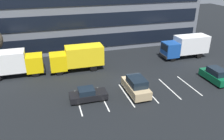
{
  "coord_description": "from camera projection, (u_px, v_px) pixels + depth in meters",
  "views": [
    {
      "loc": [
        -9.47,
        -24.17,
        13.35
      ],
      "look_at": [
        -1.85,
        1.47,
        1.4
      ],
      "focal_mm": 36.13,
      "sensor_mm": 36.0,
      "label": 1
    }
  ],
  "objects": [
    {
      "name": "ground_plane",
      "position": [
        129.0,
        83.0,
        29.06
      ],
      "size": [
        120.0,
        120.0,
        0.0
      ],
      "primitive_type": "plane",
      "color": "black"
    },
    {
      "name": "box_truck_blue",
      "position": [
        186.0,
        46.0,
        36.69
      ],
      "size": [
        7.73,
        2.56,
        3.58
      ],
      "color": "#194799",
      "rests_on": "ground_plane"
    },
    {
      "name": "box_truck_yellow",
      "position": [
        12.0,
        63.0,
        30.07
      ],
      "size": [
        7.65,
        2.53,
        3.55
      ],
      "color": "yellow",
      "rests_on": "ground_plane"
    },
    {
      "name": "suv_forest",
      "position": [
        215.0,
        75.0,
        28.98
      ],
      "size": [
        1.78,
        4.21,
        1.9
      ],
      "color": "#0C5933",
      "rests_on": "ground_plane"
    },
    {
      "name": "suv_tan",
      "position": [
        136.0,
        86.0,
        26.06
      ],
      "size": [
        1.99,
        4.7,
        2.13
      ],
      "color": "tan",
      "rests_on": "ground_plane"
    },
    {
      "name": "lot_markings",
      "position": [
        137.0,
        93.0,
        26.57
      ],
      "size": [
        14.14,
        5.4,
        0.01
      ],
      "color": "silver",
      "rests_on": "ground_plane"
    },
    {
      "name": "box_truck_yellow_all",
      "position": [
        78.0,
        57.0,
        31.96
      ],
      "size": [
        7.61,
        2.52,
        3.53
      ],
      "color": "yellow",
      "rests_on": "ground_plane"
    },
    {
      "name": "sedan_black",
      "position": [
        88.0,
        95.0,
        24.9
      ],
      "size": [
        4.14,
        1.73,
        1.48
      ],
      "color": "black",
      "rests_on": "ground_plane"
    }
  ]
}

